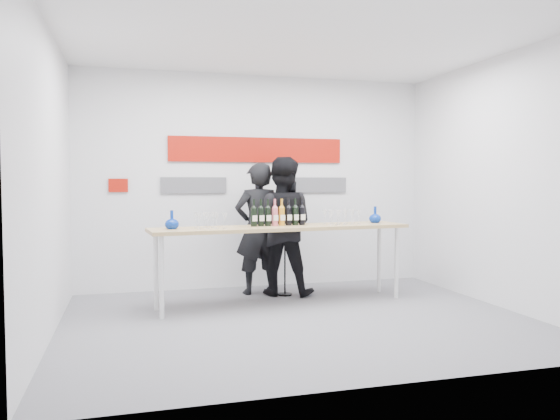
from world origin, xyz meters
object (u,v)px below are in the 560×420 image
(tasting_table, at_px, (282,232))
(presenter_right, at_px, (281,226))
(presenter_left, at_px, (258,228))
(mic_stand, at_px, (285,257))

(tasting_table, height_order, presenter_right, presenter_right)
(presenter_left, relative_size, presenter_right, 0.96)
(presenter_left, bearing_deg, mic_stand, 139.19)
(presenter_left, bearing_deg, presenter_right, 146.03)
(tasting_table, relative_size, mic_stand, 1.97)
(presenter_right, relative_size, mic_stand, 1.11)
(tasting_table, bearing_deg, presenter_left, 96.33)
(presenter_left, distance_m, mic_stand, 0.53)
(presenter_left, relative_size, mic_stand, 1.06)
(tasting_table, height_order, mic_stand, mic_stand)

